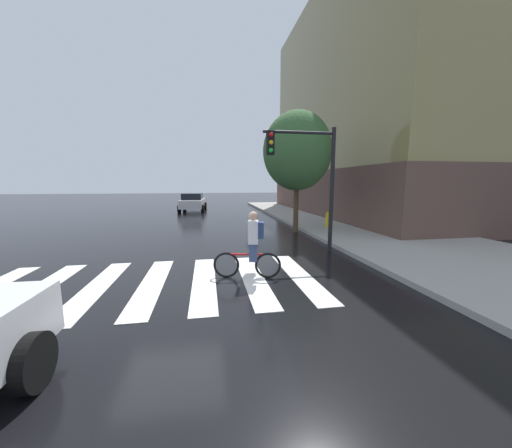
{
  "coord_description": "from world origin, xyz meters",
  "views": [
    {
      "loc": [
        0.93,
        -6.75,
        2.39
      ],
      "look_at": [
        2.3,
        1.16,
        1.21
      ],
      "focal_mm": 19.82,
      "sensor_mm": 36.0,
      "label": 1
    }
  ],
  "objects": [
    {
      "name": "corner_building",
      "position": [
        17.17,
        12.91,
        7.67
      ],
      "size": [
        17.59,
        19.96,
        15.45
      ],
      "color": "brown",
      "rests_on": "ground"
    },
    {
      "name": "traffic_light_near",
      "position": [
        4.31,
        2.35,
        2.86
      ],
      "size": [
        2.47,
        0.28,
        4.2
      ],
      "color": "black",
      "rests_on": "ground"
    },
    {
      "name": "crosswalk_stripes",
      "position": [
        -0.4,
        0.0,
        0.01
      ],
      "size": [
        7.84,
        3.88,
        0.01
      ],
      "color": "silver",
      "rests_on": "ground"
    },
    {
      "name": "fire_hydrant",
      "position": [
        6.97,
        6.67,
        0.53
      ],
      "size": [
        0.33,
        0.22,
        0.78
      ],
      "color": "gold",
      "rests_on": "sidewalk"
    },
    {
      "name": "cyclist",
      "position": [
        2.0,
        0.03,
        0.84
      ],
      "size": [
        1.69,
        0.44,
        1.69
      ],
      "color": "black",
      "rests_on": "ground"
    },
    {
      "name": "ground_plane",
      "position": [
        0.0,
        0.0,
        0.0
      ],
      "size": [
        120.0,
        120.0,
        0.0
      ],
      "primitive_type": "plane",
      "color": "black"
    },
    {
      "name": "street_tree_near",
      "position": [
        5.15,
        6.29,
        3.84
      ],
      "size": [
        3.2,
        3.2,
        5.69
      ],
      "color": "#4C3823",
      "rests_on": "ground"
    },
    {
      "name": "sidewalk",
      "position": [
        8.75,
        0.0,
        0.07
      ],
      "size": [
        6.5,
        50.0,
        0.15
      ],
      "primitive_type": "cube",
      "color": "#9E9B93",
      "rests_on": "ground"
    },
    {
      "name": "sedan_mid",
      "position": [
        -0.25,
        17.68,
        0.78
      ],
      "size": [
        2.3,
        4.51,
        1.52
      ],
      "color": "silver",
      "rests_on": "ground"
    }
  ]
}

